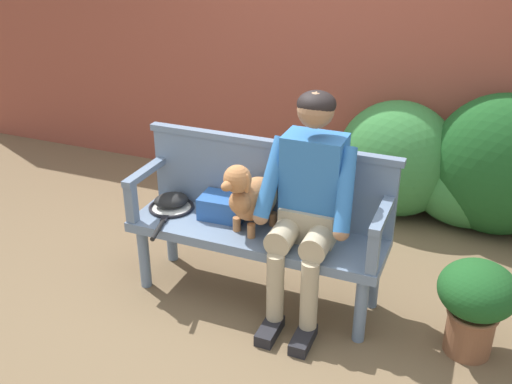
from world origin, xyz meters
name	(u,v)px	position (x,y,z in m)	size (l,w,h in m)	color
ground_plane	(256,295)	(0.00, 0.00, 0.00)	(40.00, 40.00, 0.00)	brown
brick_garden_fence	(341,62)	(0.00, 1.82, 1.08)	(8.00, 0.30, 2.16)	brown
hedge_bush_far_right	(397,159)	(0.58, 1.45, 0.46)	(0.92, 0.73, 0.92)	#337538
hedge_bush_far_left	(469,185)	(1.12, 1.46, 0.33)	(0.86, 0.62, 0.67)	#337538
hedge_bush_mid_right	(501,166)	(1.32, 1.44, 0.53)	(1.01, 0.72, 1.06)	#194C1E
garden_bench	(256,239)	(0.00, 0.00, 0.41)	(1.55, 0.46, 0.47)	slate
bench_backrest	(269,178)	(0.00, 0.20, 0.73)	(1.59, 0.06, 0.50)	slate
bench_armrest_left_end	(140,185)	(-0.74, -0.08, 0.67)	(0.06, 0.46, 0.28)	slate
bench_armrest_right_end	(379,230)	(0.74, -0.08, 0.67)	(0.06, 0.46, 0.28)	slate
person_seated	(309,199)	(0.32, -0.01, 0.74)	(0.56, 0.63, 1.34)	black
dog_on_bench	(251,196)	(-0.03, -0.02, 0.70)	(0.31, 0.45, 0.45)	#AD7042
tennis_racket	(170,209)	(-0.60, 0.02, 0.48)	(0.35, 0.58, 0.03)	black
baseball_glove	(171,200)	(-0.62, 0.07, 0.52)	(0.22, 0.17, 0.09)	black
sports_bag	(223,207)	(-0.25, 0.07, 0.54)	(0.28, 0.20, 0.14)	#2856A3
potted_plant	(476,300)	(1.27, -0.03, 0.34)	(0.42, 0.42, 0.56)	brown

